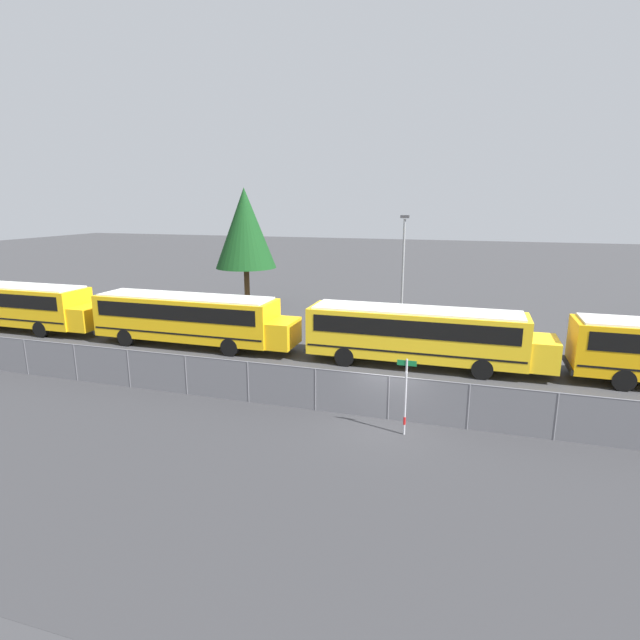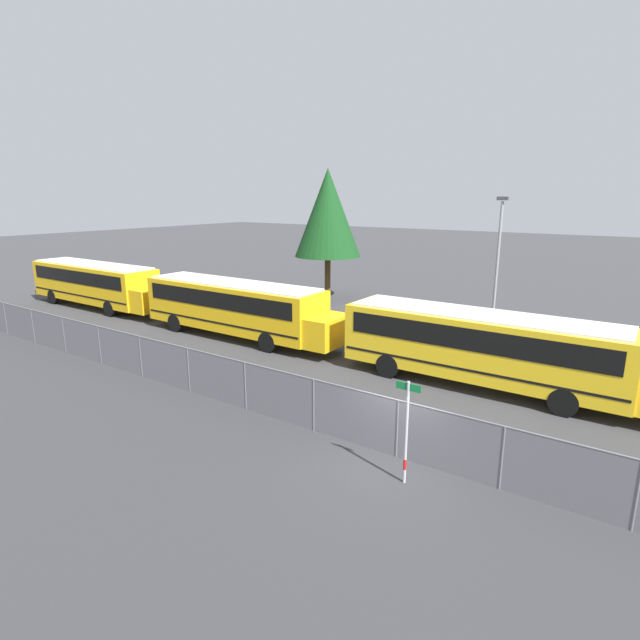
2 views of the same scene
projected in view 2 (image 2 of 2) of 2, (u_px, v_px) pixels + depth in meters
ground_plane at (396, 457)px, 14.92m from camera, size 200.00×200.00×0.00m
road_strip at (266, 580)px, 10.12m from camera, size 112.37×12.00×0.01m
fence at (397, 428)px, 14.69m from camera, size 78.44×0.07×1.83m
school_bus_0 at (96, 281)px, 34.52m from camera, size 12.54×2.63×3.05m
school_bus_1 at (236, 305)px, 27.15m from camera, size 12.54×2.63×3.05m
school_bus_2 at (486, 344)px, 19.93m from camera, size 12.54×2.63×3.05m
street_sign at (406, 430)px, 13.20m from camera, size 0.70×0.09×2.93m
light_pole at (498, 259)px, 27.81m from camera, size 0.60×0.24×7.55m
tree_1 at (328, 213)px, 36.43m from camera, size 4.88×4.88×9.55m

